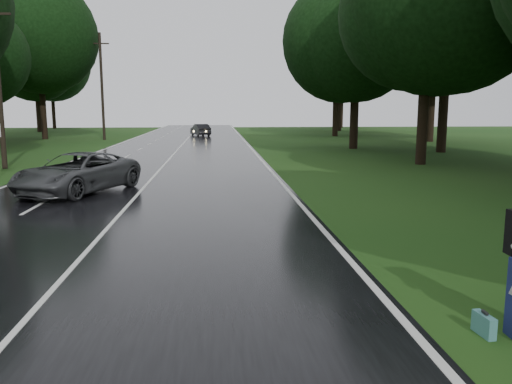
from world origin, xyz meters
TOP-DOWN VIEW (x-y plane):
  - ground at (0.00, 0.00)m, footprint 160.00×160.00m
  - road at (0.00, 20.00)m, footprint 12.00×140.00m
  - lane_center at (0.00, 20.00)m, footprint 0.12×140.00m
  - grey_car at (-2.36, 10.97)m, footprint 4.58×6.05m
  - far_car at (1.20, 51.64)m, footprint 2.60×4.42m
  - suitcase at (6.82, -2.35)m, footprint 0.17×0.45m
  - utility_pole_mid at (-8.50, 19.69)m, footprint 1.80×0.28m
  - utility_pole_far at (-8.50, 45.20)m, footprint 1.80×0.28m
  - tree_left_f at (-15.00, 46.93)m, footprint 11.68×11.68m
  - tree_right_d at (14.95, 20.07)m, footprint 10.11×10.11m
  - tree_right_e at (14.12, 31.90)m, footprint 9.29×9.29m
  - tree_right_f at (16.93, 50.46)m, footprint 10.02×10.02m

SIDE VIEW (x-z plane):
  - ground at x=0.00m, z-range 0.00..0.00m
  - utility_pole_mid at x=-8.50m, z-range -4.50..4.50m
  - utility_pole_far at x=-8.50m, z-range -5.36..5.36m
  - tree_left_f at x=-15.00m, z-range -9.12..9.12m
  - tree_right_d at x=14.95m, z-range -7.90..7.90m
  - tree_right_e at x=14.12m, z-range -7.26..7.26m
  - tree_right_f at x=16.93m, z-range -7.82..7.82m
  - road at x=0.00m, z-range 0.00..0.04m
  - lane_center at x=0.00m, z-range 0.04..0.05m
  - suitcase at x=6.82m, z-range 0.00..0.32m
  - far_car at x=1.20m, z-range 0.04..1.42m
  - grey_car at x=-2.36m, z-range 0.04..1.57m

